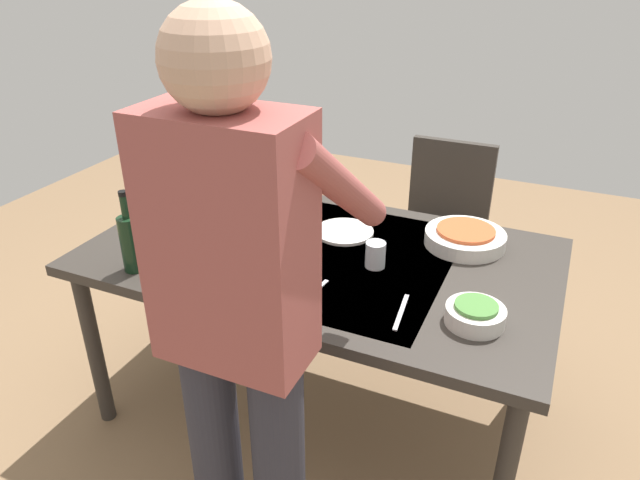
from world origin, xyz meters
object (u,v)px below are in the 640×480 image
Objects in this scene: person_server at (240,320)px; wine_glass_left at (272,194)px; water_cup_near_right at (257,269)px; serving_bowl_pasta at (465,237)px; wine_glass_right at (204,199)px; water_cup_far_left at (187,271)px; water_cup_near_left at (221,276)px; wine_bottle at (131,241)px; side_bowl_salad at (475,314)px; dinner_plate_near at (344,232)px; water_cup_far_right at (375,255)px; dinner_plate_far at (171,241)px; chair_near at (443,223)px; dining_table at (320,268)px; side_bowl_bread at (244,193)px.

person_server reaches higher than wine_glass_left.
water_cup_near_right reaches higher than serving_bowl_pasta.
wine_glass_right reaches higher than water_cup_far_left.
wine_bottle is at bearing 1.28° from water_cup_near_left.
water_cup_near_left is 0.81m from side_bowl_salad.
water_cup_near_right is at bearing 73.62° from dinner_plate_near.
side_bowl_salad is at bearing 145.56° from dinner_plate_near.
water_cup_near_left is at bearing 44.09° from serving_bowl_pasta.
person_server is 0.77m from wine_bottle.
wine_bottle reaches higher than water_cup_far_right.
serving_bowl_pasta is 1.11m from dinner_plate_far.
wine_glass_right is 0.52m from water_cup_near_right.
chair_near is 1.17m from side_bowl_salad.
wine_glass_left reaches higher than dining_table.
dining_table is at bearing 147.37° from wine_glass_left.
dinner_plate_far is (0.24, -0.23, -0.05)m from water_cup_far_left.
wine_glass_right is at bearing -92.05° from wine_bottle.
wine_glass_left is 1.00× the size of wine_glass_right.
wine_glass_right is 0.66× the size of dinner_plate_far.
water_cup_far_right reaches higher than serving_bowl_pasta.
dining_table is 0.40m from wine_glass_left.
water_cup_near_right is at bearing 42.92° from serving_bowl_pasta.
person_server is 1.23m from side_bowl_bread.
wine_glass_left is 1.58× the size of water_cup_near_right.
water_cup_near_left is 0.74m from side_bowl_bread.
water_cup_far_left is 0.47× the size of dinner_plate_far.
wine_glass_left is at bearing -65.81° from person_server.
dinner_plate_near is at bearing -83.84° from person_server.
side_bowl_salad is at bearing -132.16° from person_server.
person_server reaches higher than water_cup_far_right.
wine_bottle reaches higher than water_cup_far_left.
wine_bottle is 0.45m from water_cup_near_right.
chair_near is 3.96× the size of dinner_plate_far.
wine_bottle is at bearing 13.96° from water_cup_near_right.
water_cup_far_left is 0.68× the size of side_bowl_bread.
person_server is 1.03m from wine_glass_right.
side_bowl_salad is at bearing 160.18° from dining_table.
water_cup_near_right is 0.42× the size of dinner_plate_far.
chair_near is 8.37× the size of water_cup_far_left.
chair_near reaches higher than serving_bowl_pasta.
chair_near is 3.03× the size of serving_bowl_pasta.
serving_bowl_pasta and side_bowl_salad have the same top height.
side_bowl_bread is at bearing -30.99° from dining_table.
wine_glass_left is 0.50m from water_cup_near_right.
dinner_plate_near is at bearing -111.01° from water_cup_near_left.
water_cup_far_right is 0.79m from dinner_plate_far.
dinner_plate_far is (0.82, 1.03, 0.22)m from chair_near.
dinner_plate_near is at bearing 167.35° from side_bowl_bread.
water_cup_near_right is at bearing 165.83° from dinner_plate_far.
water_cup_near_right is 0.46m from dinner_plate_far.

